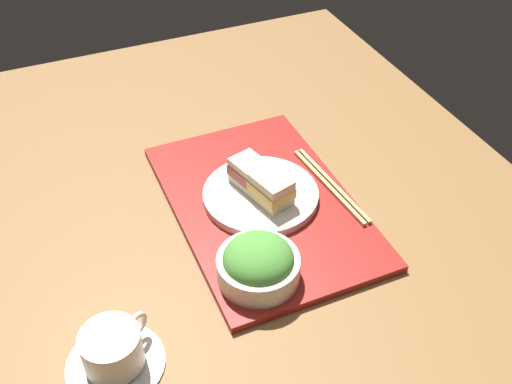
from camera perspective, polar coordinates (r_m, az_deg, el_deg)
name	(u,v)px	position (r cm, az deg, el deg)	size (l,w,h in cm)	color
ground_plane	(262,228)	(105.37, 0.57, -3.35)	(140.00, 100.00, 3.00)	brown
serving_tray	(262,204)	(106.44, 0.60, -1.16)	(45.57, 29.68, 1.40)	maroon
sandwich_plate	(261,195)	(106.15, 0.44, -0.27)	(20.17, 20.17, 1.43)	silver
sandwich_near	(271,189)	(102.35, 1.45, 0.24)	(7.95, 6.91, 5.03)	beige
sandwich_far	(250,173)	(105.89, -0.53, 1.79)	(8.03, 6.84, 4.73)	#EFE5C1
salad_bowl	(258,263)	(91.66, 0.22, -6.69)	(12.64, 12.64, 6.93)	silver
chopsticks_pair	(330,185)	(109.49, 6.98, 0.64)	(22.55, 3.58, 0.70)	tan
coffee_cup	(113,352)	(86.08, -13.21, -14.34)	(13.50, 13.50, 6.50)	silver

